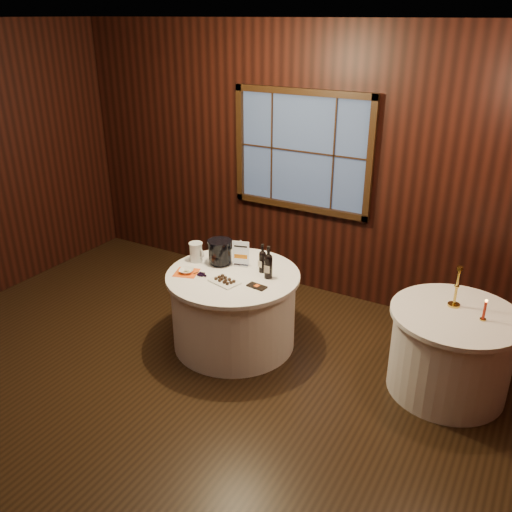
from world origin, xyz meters
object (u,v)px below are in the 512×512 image
Objects in this scene: sign_stand at (241,257)px; cracker_bowl at (186,271)px; chocolate_plate at (225,281)px; brass_candlestick at (456,292)px; port_bottle_left at (262,260)px; glass_pitcher at (196,252)px; port_bottle_right at (268,264)px; chocolate_box at (257,286)px; ice_bucket at (220,252)px; grape_bunch at (202,274)px; red_candle at (484,312)px; main_table at (234,309)px; side_table at (450,352)px.

cracker_bowl is at bearing -149.58° from sign_stand.
cracker_bowl is at bearing -178.55° from chocolate_plate.
brass_candlestick reaches higher than cracker_bowl.
port_bottle_left is at bearing -20.13° from sign_stand.
glass_pitcher is at bearing -154.28° from port_bottle_left.
port_bottle_right is 1.65m from brass_candlestick.
port_bottle_left reaches higher than chocolate_plate.
glass_pitcher reaches higher than chocolate_plate.
chocolate_plate reaches higher than chocolate_box.
brass_candlestick is (2.18, 0.28, 0.00)m from ice_bucket.
brass_candlestick is at bearing 17.94° from glass_pitcher.
brass_candlestick is at bearing 15.20° from grape_bunch.
port_bottle_right is at bearing -174.20° from red_candle.
chocolate_plate is 0.57m from glass_pitcher.
port_bottle_right reaches higher than grape_bunch.
brass_candlestick reaches higher than chocolate_plate.
sign_stand is at bearing 26.16° from glass_pitcher.
grape_bunch is 0.75× the size of glass_pitcher.
main_table is 2.02m from side_table.
brass_candlestick reaches higher than sign_stand.
port_bottle_right is 1.80× the size of chocolate_box.
main_table is 1.19× the size of side_table.
port_bottle_left is 2.11× the size of cracker_bowl.
cracker_bowl is (-0.40, -0.20, 0.40)m from main_table.
main_table is 4.73× the size of sign_stand.
glass_pitcher is (-0.44, -0.13, 0.01)m from sign_stand.
port_bottle_left reaches higher than cracker_bowl.
cracker_bowl is (-0.73, -0.30, -0.12)m from port_bottle_right.
ice_bucket is at bearing 171.25° from port_bottle_right.
chocolate_box is at bearing 6.12° from cracker_bowl.
brass_candlestick is (2.35, 0.61, 0.11)m from cracker_bowl.
chocolate_box is 1.31× the size of cracker_bowl.
port_bottle_right is 1.88m from red_candle.
sign_stand reaches higher than grape_bunch.
cracker_bowl is at bearing -169.40° from red_candle.
red_candle is at bearing 19.21° from chocolate_box.
main_table is at bearing 1.78° from glass_pitcher.
port_bottle_left is 0.45m from ice_bucket.
port_bottle_right is 0.26m from chocolate_box.
glass_pitcher is (-0.24, 0.25, 0.08)m from grape_bunch.
side_table is at bearing 12.21° from grape_bunch.
cracker_bowl is (-0.17, -0.33, -0.11)m from ice_bucket.
glass_pitcher reaches higher than red_candle.
red_candle is at bearing 0.65° from port_bottle_right.
cracker_bowl is at bearing -64.89° from glass_pitcher.
grape_bunch is 0.41× the size of brass_candlestick.
chocolate_plate is at bearing -166.05° from side_table.
brass_candlestick is (1.62, 0.53, 0.12)m from chocolate_box.
chocolate_plate is 2.09× the size of grape_bunch.
brass_candlestick reaches higher than main_table.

